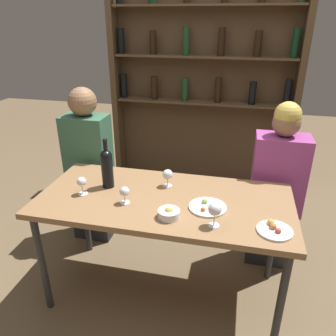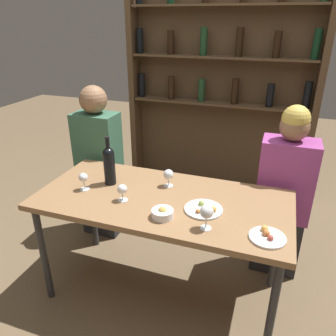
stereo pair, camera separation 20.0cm
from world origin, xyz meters
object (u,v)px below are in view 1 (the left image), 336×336
Objects in this scene: wine_glass_1 at (168,175)px; wine_glass_2 at (215,210)px; seated_person_right at (276,191)px; wine_glass_0 at (82,183)px; seated_person_left at (90,170)px; snack_bowl at (169,213)px; wine_bottle at (107,167)px; food_plate_0 at (274,229)px; wine_glass_3 at (124,192)px; food_plate_1 at (209,207)px.

wine_glass_2 is (0.34, -0.38, 0.02)m from wine_glass_1.
seated_person_right is (0.38, 0.74, -0.24)m from wine_glass_2.
wine_glass_1 is 0.51m from wine_glass_2.
seated_person_left is at bearing 112.65° from wine_glass_0.
wine_glass_2 is at bearing -34.95° from seated_person_left.
wine_glass_1 is at bearing 131.52° from wine_glass_2.
wine_glass_0 is 0.59m from snack_bowl.
seated_person_right reaches higher than wine_bottle.
wine_glass_0 reaches higher than food_plate_0.
food_plate_0 is (0.30, 0.02, -0.09)m from wine_glass_2.
seated_person_left reaches higher than snack_bowl.
wine_glass_3 is at bearing 173.53° from food_plate_0.
seated_person_right is (0.91, 0.63, -0.21)m from wine_glass_3.
wine_bottle is at bearing -51.74° from seated_person_left.
snack_bowl is (0.46, -0.26, -0.12)m from wine_bottle.
food_plate_0 is 0.55m from snack_bowl.
wine_glass_1 is 0.37m from food_plate_1.
wine_glass_1 reaches higher than wine_glass_3.
wine_glass_3 reaches higher than food_plate_0.
snack_bowl is at bearing -29.89° from wine_bottle.
wine_glass_1 is 0.74m from food_plate_0.
wine_bottle is 1.21m from seated_person_right.
seated_person_left is (-1.02, 0.58, -0.14)m from food_plate_1.
food_plate_0 is (1.01, -0.27, -0.13)m from wine_bottle.
wine_glass_3 is (-0.53, 0.12, -0.03)m from wine_glass_2.
wine_glass_3 is at bearing -126.67° from wine_glass_1.
seated_person_right is (1.44, 0.00, -0.01)m from seated_person_left.
snack_bowl is (-0.25, 0.02, -0.07)m from wine_glass_2.
food_plate_1 is at bearing 34.50° from snack_bowl.
seated_person_left reaches higher than food_plate_0.
wine_bottle reaches higher than food_plate_1.
wine_glass_1 is at bearing 150.80° from food_plate_0.
wine_glass_1 is 0.09× the size of seated_person_right.
seated_person_right is at bearing 0.00° from seated_person_left.
wine_bottle is at bearing -157.20° from seated_person_right.
seated_person_right is at bearing 48.97° from snack_bowl.
wine_bottle is 3.07× the size of wine_glass_3.
food_plate_1 is (0.66, -0.13, -0.13)m from wine_bottle.
food_plate_1 is at bearing 0.27° from wine_glass_0.
food_plate_0 is at bearing -14.81° from wine_bottle.
seated_person_right is at bearing 26.02° from wine_glass_0.
wine_glass_1 is 0.64× the size of food_plate_0.
wine_glass_3 is at bearing 162.16° from snack_bowl.
seated_person_left is 1.44m from seated_person_right.
seated_person_left is (-1.06, 0.74, -0.23)m from wine_glass_2.
wine_glass_0 is (-0.12, -0.13, -0.06)m from wine_bottle.
wine_glass_0 is at bearing -153.98° from seated_person_right.
seated_person_left is at bearing 152.16° from food_plate_0.
snack_bowl reaches higher than food_plate_1.
wine_glass_0 is at bearing 166.87° from snack_bowl.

